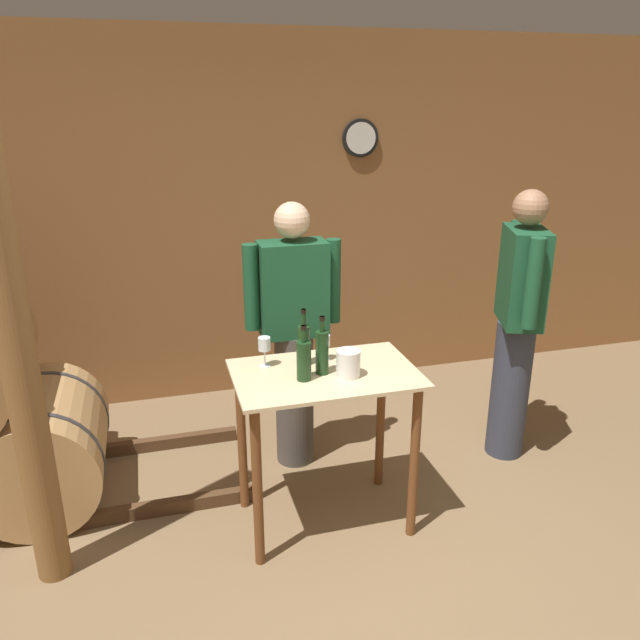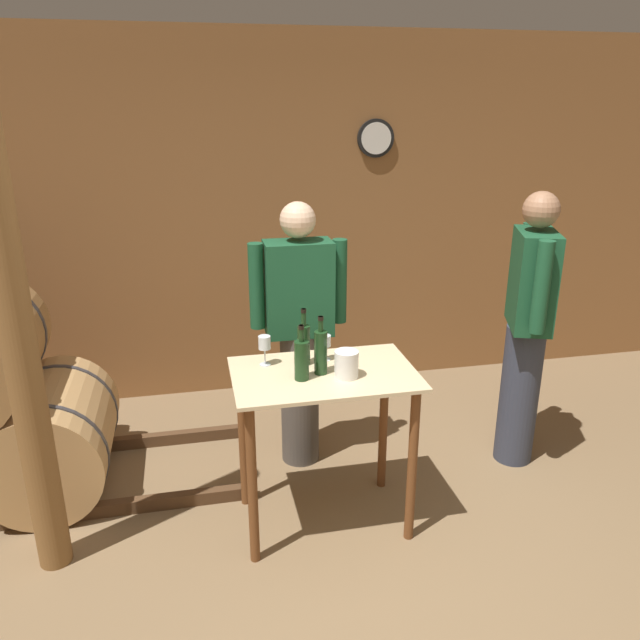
# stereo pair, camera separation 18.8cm
# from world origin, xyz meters

# --- Properties ---
(ground_plane) EXTENTS (14.00, 14.00, 0.00)m
(ground_plane) POSITION_xyz_m (0.00, 0.00, 0.00)
(ground_plane) COLOR brown
(back_wall) EXTENTS (8.40, 0.08, 2.70)m
(back_wall) POSITION_xyz_m (0.00, 2.65, 1.35)
(back_wall) COLOR brown
(back_wall) RESTS_ON ground_plane
(tasting_table) EXTENTS (0.94, 0.61, 0.90)m
(tasting_table) POSITION_xyz_m (-0.11, 0.84, 0.70)
(tasting_table) COLOR beige
(tasting_table) RESTS_ON ground_plane
(wooden_post) EXTENTS (0.16, 0.16, 2.70)m
(wooden_post) POSITION_xyz_m (-1.52, 0.80, 1.35)
(wooden_post) COLOR brown
(wooden_post) RESTS_ON ground_plane
(wine_bottle_far_left) EXTENTS (0.07, 0.07, 0.29)m
(wine_bottle_far_left) POSITION_xyz_m (-0.24, 0.78, 1.01)
(wine_bottle_far_left) COLOR #193819
(wine_bottle_far_left) RESTS_ON tasting_table
(wine_bottle_left) EXTENTS (0.07, 0.07, 0.31)m
(wine_bottle_left) POSITION_xyz_m (-0.19, 0.96, 1.02)
(wine_bottle_left) COLOR #193819
(wine_bottle_left) RESTS_ON tasting_table
(wine_bottle_center) EXTENTS (0.07, 0.07, 0.31)m
(wine_bottle_center) POSITION_xyz_m (-0.13, 0.83, 1.03)
(wine_bottle_center) COLOR #193819
(wine_bottle_center) RESTS_ON tasting_table
(wine_glass_near_left) EXTENTS (0.06, 0.06, 0.16)m
(wine_glass_near_left) POSITION_xyz_m (-0.39, 0.99, 1.02)
(wine_glass_near_left) COLOR silver
(wine_glass_near_left) RESTS_ON tasting_table
(wine_glass_near_center) EXTENTS (0.06, 0.06, 0.14)m
(wine_glass_near_center) POSITION_xyz_m (-0.07, 0.99, 1.01)
(wine_glass_near_center) COLOR silver
(wine_glass_near_center) RESTS_ON tasting_table
(ice_bucket) EXTENTS (0.12, 0.12, 0.14)m
(ice_bucket) POSITION_xyz_m (-0.01, 0.76, 0.97)
(ice_bucket) COLOR white
(ice_bucket) RESTS_ON tasting_table
(person_host) EXTENTS (0.34, 0.56, 1.73)m
(person_host) POSITION_xyz_m (1.24, 1.20, 0.92)
(person_host) COLOR #333847
(person_host) RESTS_ON ground_plane
(person_visitor_with_scarf) EXTENTS (0.59, 0.24, 1.68)m
(person_visitor_with_scarf) POSITION_xyz_m (-0.12, 1.49, 0.89)
(person_visitor_with_scarf) COLOR #4C4742
(person_visitor_with_scarf) RESTS_ON ground_plane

